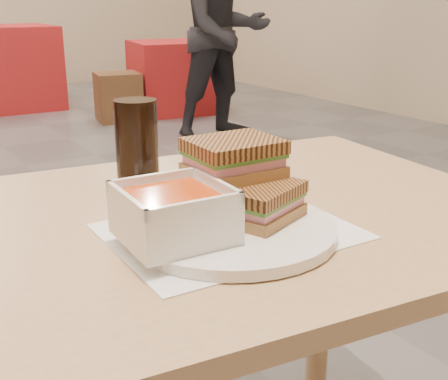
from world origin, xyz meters
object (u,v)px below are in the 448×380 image
soup_bowl (174,215)px  bg_table_1 (174,77)px  bg_table_2 (8,67)px  main_table (149,292)px  cola_glass (137,145)px  bg_chair_1l (118,97)px  patron_b (225,31)px  bg_chair_1r (184,87)px  plate (232,229)px  panini_lower (259,202)px

soup_bowl → bg_table_1: (2.35, 4.48, -0.46)m
bg_table_2 → main_table: bearing=-100.6°
cola_glass → bg_chair_1l: cola_glass is taller
patron_b → bg_chair_1r: bearing=76.5°
soup_bowl → bg_table_2: 5.65m
plate → cola_glass: 0.28m
soup_bowl → cola_glass: size_ratio=0.89×
panini_lower → patron_b: (2.05, 3.30, 0.03)m
bg_table_1 → bg_chair_1r: (0.14, 0.04, -0.12)m
panini_lower → patron_b: size_ratio=0.09×
plate → patron_b: bearing=57.5°
bg_chair_1l → soup_bowl: bearing=-111.4°
bg_table_2 → patron_b: 2.57m
soup_bowl → bg_chair_1l: soup_bowl is taller
bg_chair_1l → bg_chair_1r: bearing=12.8°
bg_table_2 → patron_b: size_ratio=0.58×
soup_bowl → panini_lower: size_ratio=0.98×
soup_bowl → panini_lower: 0.13m
bg_chair_1r → plate: bearing=-117.9°
soup_bowl → panini_lower: soup_bowl is taller
plate → bg_chair_1r: 5.14m
bg_table_2 → bg_chair_1r: 1.79m
soup_bowl → patron_b: bearing=56.4°
patron_b → bg_table_2: bearing=117.3°
bg_table_2 → bg_table_1: bearing=-38.9°
cola_glass → bg_table_1: size_ratio=0.17×
bg_chair_1r → panini_lower: bearing=-117.4°
bg_table_1 → bg_chair_1r: size_ratio=1.89×
panini_lower → bg_table_1: bearing=63.7°
bg_table_2 → patron_b: patron_b is taller
cola_glass → bg_chair_1r: (2.41, 4.26, -0.61)m
plate → bg_table_2: size_ratio=0.31×
main_table → bg_chair_1l: (1.69, 4.24, -0.42)m
soup_bowl → bg_chair_1l: 4.70m
bg_table_1 → bg_table_2: bg_table_2 is taller
panini_lower → cola_glass: cola_glass is taller
soup_bowl → bg_chair_1l: bearing=68.6°
soup_bowl → patron_b: patron_b is taller
soup_bowl → bg_table_2: (1.02, 5.54, -0.39)m
cola_glass → panini_lower: bearing=-76.4°
soup_bowl → bg_table_1: bearing=62.3°
plate → patron_b: 3.91m
main_table → soup_bowl: (-0.01, -0.11, 0.16)m
bg_table_1 → bg_chair_1l: size_ratio=1.98×
main_table → bg_table_2: bg_table_2 is taller
plate → bg_chair_1l: 4.67m
bg_chair_1l → bg_chair_1r: bg_chair_1r is taller
plate → bg_table_1: 5.03m
plate → bg_chair_1l: size_ratio=0.65×
main_table → cola_glass: bearing=68.6°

